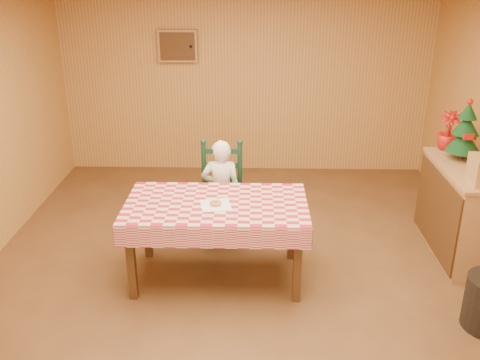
{
  "coord_description": "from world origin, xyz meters",
  "views": [
    {
      "loc": [
        0.12,
        -4.27,
        2.77
      ],
      "look_at": [
        0.0,
        0.2,
        0.95
      ],
      "focal_mm": 40.0,
      "sensor_mm": 36.0,
      "label": 1
    }
  ],
  "objects_px": {
    "seated_child": "(221,192)",
    "christmas_tree": "(465,132)",
    "ladder_chair": "(222,195)",
    "dining_table": "(216,211)",
    "shelf_unit": "(461,211)"
  },
  "relations": [
    {
      "from": "christmas_tree",
      "to": "ladder_chair",
      "type": "bearing_deg",
      "value": 179.99
    },
    {
      "from": "dining_table",
      "to": "christmas_tree",
      "type": "height_order",
      "value": "christmas_tree"
    },
    {
      "from": "seated_child",
      "to": "christmas_tree",
      "type": "bearing_deg",
      "value": -178.67
    },
    {
      "from": "shelf_unit",
      "to": "ladder_chair",
      "type": "bearing_deg",
      "value": 174.11
    },
    {
      "from": "ladder_chair",
      "to": "christmas_tree",
      "type": "relative_size",
      "value": 1.74
    },
    {
      "from": "ladder_chair",
      "to": "dining_table",
      "type": "bearing_deg",
      "value": -90.0
    },
    {
      "from": "dining_table",
      "to": "seated_child",
      "type": "height_order",
      "value": "seated_child"
    },
    {
      "from": "ladder_chair",
      "to": "seated_child",
      "type": "bearing_deg",
      "value": -90.0
    },
    {
      "from": "dining_table",
      "to": "seated_child",
      "type": "distance_m",
      "value": 0.74
    },
    {
      "from": "shelf_unit",
      "to": "christmas_tree",
      "type": "xyz_separation_m",
      "value": [
        0.01,
        0.25,
        0.74
      ]
    },
    {
      "from": "seated_child",
      "to": "christmas_tree",
      "type": "relative_size",
      "value": 1.81
    },
    {
      "from": "dining_table",
      "to": "ladder_chair",
      "type": "xyz_separation_m",
      "value": [
        -0.0,
        0.79,
        -0.18
      ]
    },
    {
      "from": "ladder_chair",
      "to": "christmas_tree",
      "type": "xyz_separation_m",
      "value": [
        2.44,
        -0.0,
        0.71
      ]
    },
    {
      "from": "dining_table",
      "to": "seated_child",
      "type": "bearing_deg",
      "value": 90.0
    },
    {
      "from": "dining_table",
      "to": "christmas_tree",
      "type": "relative_size",
      "value": 2.67
    }
  ]
}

